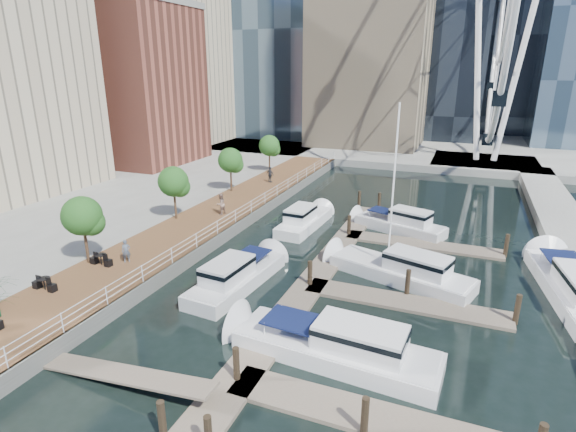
% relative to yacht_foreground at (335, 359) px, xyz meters
% --- Properties ---
extents(ground, '(520.00, 520.00, 0.00)m').
position_rel_yacht_foreground_xyz_m(ground, '(-6.62, -1.30, 0.00)').
color(ground, black).
rests_on(ground, ground).
extents(boardwalk, '(6.00, 60.00, 1.00)m').
position_rel_yacht_foreground_xyz_m(boardwalk, '(-15.62, 13.70, 0.50)').
color(boardwalk, brown).
rests_on(boardwalk, ground).
extents(seawall, '(0.25, 60.00, 1.00)m').
position_rel_yacht_foreground_xyz_m(seawall, '(-12.62, 13.70, 0.50)').
color(seawall, '#595954').
rests_on(seawall, ground).
extents(land_far, '(200.00, 114.00, 1.00)m').
position_rel_yacht_foreground_xyz_m(land_far, '(-6.62, 100.70, 0.50)').
color(land_far, gray).
rests_on(land_far, ground).
extents(pier, '(14.00, 12.00, 1.00)m').
position_rel_yacht_foreground_xyz_m(pier, '(7.38, 50.70, 0.50)').
color(pier, gray).
rests_on(pier, ground).
extents(railing, '(0.10, 60.00, 1.05)m').
position_rel_yacht_foreground_xyz_m(railing, '(-12.72, 13.70, 1.52)').
color(railing, white).
rests_on(railing, boardwalk).
extents(floating_docks, '(16.00, 34.00, 2.60)m').
position_rel_yacht_foreground_xyz_m(floating_docks, '(1.34, 8.68, 0.49)').
color(floating_docks, '#6D6051').
rests_on(floating_docks, ground).
extents(midrise_condos, '(19.00, 67.00, 28.00)m').
position_rel_yacht_foreground_xyz_m(midrise_condos, '(-40.19, 25.52, 13.42)').
color(midrise_condos, '#BCAD8E').
rests_on(midrise_condos, ground).
extents(street_trees, '(2.60, 42.60, 4.60)m').
position_rel_yacht_foreground_xyz_m(street_trees, '(-18.02, 12.70, 4.29)').
color(street_trees, '#3F2B1C').
rests_on(street_trees, ground).
extents(cafe_tables, '(2.50, 13.70, 0.74)m').
position_rel_yacht_foreground_xyz_m(cafe_tables, '(-17.02, -3.30, 1.37)').
color(cafe_tables, black).
rests_on(cafe_tables, ground).
extents(yacht_foreground, '(11.14, 3.71, 2.15)m').
position_rel_yacht_foreground_xyz_m(yacht_foreground, '(0.00, 0.00, 0.00)').
color(yacht_foreground, silver).
rests_on(yacht_foreground, ground).
extents(pedestrian_near, '(0.67, 0.66, 1.57)m').
position_rel_yacht_foreground_xyz_m(pedestrian_near, '(-15.66, 3.72, 1.78)').
color(pedestrian_near, '#4E5869').
rests_on(pedestrian_near, boardwalk).
extents(pedestrian_mid, '(0.95, 1.09, 1.92)m').
position_rel_yacht_foreground_xyz_m(pedestrian_mid, '(-14.97, 15.17, 1.96)').
color(pedestrian_mid, gray).
rests_on(pedestrian_mid, boardwalk).
extents(pedestrian_far, '(1.13, 0.73, 1.79)m').
position_rel_yacht_foreground_xyz_m(pedestrian_far, '(-15.69, 27.65, 1.89)').
color(pedestrian_far, '#2D3039').
rests_on(pedestrian_far, boardwalk).
extents(moored_yachts, '(24.07, 33.95, 11.50)m').
position_rel_yacht_foreground_xyz_m(moored_yachts, '(1.37, 9.66, 0.00)').
color(moored_yachts, white).
rests_on(moored_yachts, ground).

